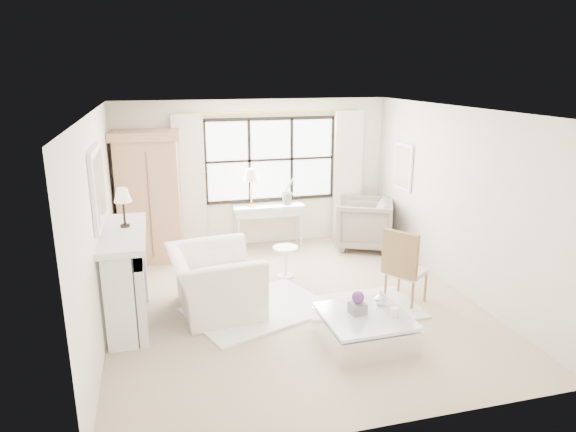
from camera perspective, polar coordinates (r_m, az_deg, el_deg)
The scene contains 32 objects.
floor at distance 7.41m, azimuth 0.67°, elevation -9.64°, with size 5.50×5.50×0.00m, color #BCA78C.
ceiling at distance 6.70m, azimuth 0.75°, elevation 11.68°, with size 5.50×5.50×0.00m, color white.
wall_back at distance 9.54m, azimuth -3.72°, elevation 4.73°, with size 5.00×5.00×0.00m, color white.
wall_front at distance 4.50m, azimuth 10.21°, elevation -8.56°, with size 5.00×5.00×0.00m, color white.
wall_left at distance 6.74m, azimuth -20.25°, elevation -0.99°, with size 5.50×5.50×0.00m, color white.
wall_right at distance 7.96m, azimuth 18.34°, elevation 1.68°, with size 5.50×5.50×0.00m, color beige.
window_pane at distance 9.54m, azimuth -1.95°, elevation 6.27°, with size 2.40×0.02×1.50m, color white.
window_frame at distance 9.53m, azimuth -1.93°, elevation 6.26°, with size 2.50×0.04×1.50m, color black, non-canonical shape.
curtain_rod at distance 9.38m, azimuth -1.91°, elevation 11.46°, with size 0.04×0.04×3.30m, color gold.
curtain_left at distance 9.32m, azimuth -10.86°, elevation 3.48°, with size 0.55×0.10×2.47m, color silver.
curtain_right at distance 9.97m, azimuth 6.64°, elevation 4.46°, with size 0.55×0.10×2.47m, color white.
fireplace at distance 6.94m, azimuth -17.83°, elevation -6.42°, with size 0.58×1.66×1.26m.
mirror_frame at distance 6.62m, azimuth -20.40°, elevation 3.09°, with size 0.05×1.15×0.95m, color white.
mirror_glass at distance 6.61m, azimuth -20.14°, elevation 3.11°, with size 0.02×1.00×0.80m, color silver.
art_frame at distance 9.33m, azimuth 12.67°, elevation 5.37°, with size 0.04×0.62×0.82m, color white.
art_canvas at distance 9.33m, azimuth 12.56°, elevation 5.37°, with size 0.01×0.52×0.72m, color beige.
mantel_lamp at distance 6.80m, azimuth -17.91°, elevation 2.03°, with size 0.22×0.22×0.51m.
armoire at distance 8.99m, azimuth -15.18°, elevation 2.13°, with size 1.16×0.77×2.24m.
console_table at distance 9.58m, azimuth -2.17°, elevation -1.06°, with size 1.31×0.48×0.80m.
console_lamp at distance 9.29m, azimuth -4.15°, elevation 4.45°, with size 0.28×0.28×0.69m.
orchid_plant at distance 9.49m, azimuth -0.01°, elevation 2.79°, with size 0.27×0.21×0.48m, color #566B47.
side_table at distance 8.17m, azimuth -0.30°, elevation -4.61°, with size 0.40×0.40×0.51m.
rug_left at distance 7.20m, azimuth -3.33°, elevation -10.33°, with size 1.83×1.29×0.03m, color white.
rug_right at distance 7.34m, azimuth 8.66°, elevation -9.96°, with size 1.43×1.07×0.03m, color silver.
club_armchair at distance 7.09m, azimuth -8.15°, elevation -7.18°, with size 1.33×1.16×0.86m, color white.
wingback_chair at distance 9.60m, azimuth 8.43°, elevation -0.84°, with size 0.98×1.01×0.91m, color gray.
french_chair at distance 7.50m, azimuth 12.87°, elevation -7.14°, with size 0.67×0.67×1.08m.
coffee_table at distance 6.40m, azimuth 8.49°, elevation -12.35°, with size 1.03×1.03×0.38m.
planter_box at distance 6.30m, azimuth 7.74°, elevation -10.12°, with size 0.18×0.18×0.13m, color slate.
planter_flowers at distance 6.23m, azimuth 7.78°, elevation -8.94°, with size 0.15×0.15×0.15m, color #582B6B.
pillar_candle at distance 6.28m, azimuth 11.72°, elevation -10.46°, with size 0.09×0.09×0.12m, color silver.
coffee_vase at distance 6.56m, azimuth 10.23°, elevation -8.97°, with size 0.16×0.16×0.17m, color silver.
Camera 1 is at (-1.79, -6.44, 3.19)m, focal length 32.00 mm.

